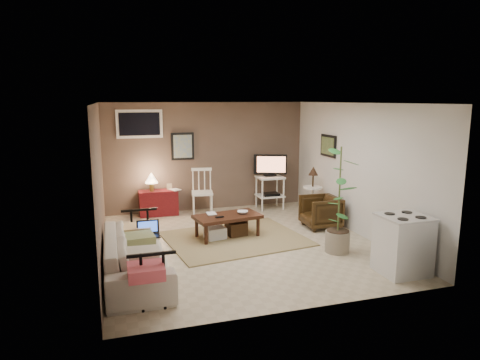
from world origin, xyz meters
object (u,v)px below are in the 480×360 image
object	(u,v)px
sofa	(136,249)
side_table	(313,186)
spindle_chair	(202,193)
armchair	(321,210)
tv_stand	(270,180)
stove	(403,244)
red_console	(158,200)
potted_plant	(339,196)
coffee_table	(227,224)

from	to	relation	value
sofa	side_table	size ratio (longest dim) A/B	1.98
spindle_chair	side_table	world-z (taller)	side_table
armchair	side_table	bearing A→B (deg)	167.22
tv_stand	stove	world-z (taller)	tv_stand
side_table	red_console	bearing A→B (deg)	160.66
red_console	spindle_chair	size ratio (longest dim) A/B	0.95
red_console	potted_plant	world-z (taller)	potted_plant
tv_stand	red_console	bearing A→B (deg)	176.28
side_table	stove	size ratio (longest dim) A/B	1.26
sofa	tv_stand	world-z (taller)	tv_stand
tv_stand	potted_plant	distance (m)	2.99
coffee_table	red_console	xyz separation A→B (m)	(-1.02, 1.91, 0.08)
sofa	stove	distance (m)	3.77
potted_plant	spindle_chair	bearing A→B (deg)	118.42
potted_plant	stove	xyz separation A→B (m)	(0.45, -1.04, -0.51)
red_console	potted_plant	size ratio (longest dim) A/B	0.53
side_table	potted_plant	xyz separation A→B (m)	(-0.56, -2.05, 0.27)
coffee_table	spindle_chair	world-z (taller)	spindle_chair
side_table	potted_plant	distance (m)	2.14
tv_stand	potted_plant	size ratio (longest dim) A/B	0.71
side_table	armchair	world-z (taller)	side_table
coffee_table	sofa	distance (m)	2.14
red_console	potted_plant	xyz separation A→B (m)	(2.55, -3.14, 0.61)
sofa	potted_plant	xyz separation A→B (m)	(3.20, 0.09, 0.52)
red_console	spindle_chair	xyz separation A→B (m)	(0.94, -0.16, 0.14)
armchair	potted_plant	distance (m)	1.49
spindle_chair	armchair	bearing A→B (deg)	-39.95
coffee_table	armchair	distance (m)	1.91
stove	potted_plant	bearing A→B (deg)	113.21
spindle_chair	armchair	world-z (taller)	spindle_chair
coffee_table	armchair	size ratio (longest dim) A/B	1.84
red_console	armchair	distance (m)	3.45
sofa	spindle_chair	bearing A→B (deg)	-27.41
spindle_chair	red_console	bearing A→B (deg)	170.10
spindle_chair	coffee_table	bearing A→B (deg)	-87.36
sofa	spindle_chair	xyz separation A→B (m)	(1.59, 3.07, 0.04)
sofa	red_console	distance (m)	3.30
coffee_table	potted_plant	world-z (taller)	potted_plant
coffee_table	red_console	world-z (taller)	red_console
sofa	stove	size ratio (longest dim) A/B	2.49
tv_stand	potted_plant	bearing A→B (deg)	-89.24
sofa	potted_plant	bearing A→B (deg)	-88.44
armchair	stove	bearing A→B (deg)	3.23
spindle_chair	side_table	distance (m)	2.37
red_console	armchair	size ratio (longest dim) A/B	1.38
coffee_table	side_table	xyz separation A→B (m)	(2.09, 0.82, 0.42)
coffee_table	red_console	bearing A→B (deg)	118.10
coffee_table	spindle_chair	bearing A→B (deg)	92.64
sofa	potted_plant	size ratio (longest dim) A/B	1.22
potted_plant	stove	distance (m)	1.24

